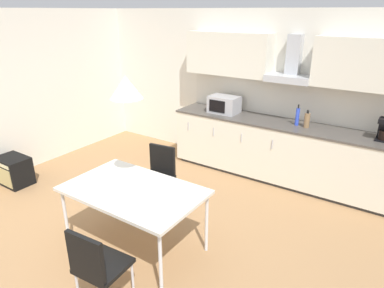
{
  "coord_description": "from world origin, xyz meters",
  "views": [
    {
      "loc": [
        2.51,
        -2.49,
        2.54
      ],
      "look_at": [
        0.32,
        0.77,
        1.0
      ],
      "focal_mm": 32.0,
      "sensor_mm": 36.0,
      "label": 1
    }
  ],
  "objects_px": {
    "microwave": "(224,104)",
    "bottle_brown": "(307,120)",
    "bottle_blue": "(297,116)",
    "chair_far_left": "(159,172)",
    "chair_near_right": "(96,264)",
    "guitar_amp": "(14,171)",
    "dining_table": "(134,193)",
    "pendant_lamp": "(126,87)"
  },
  "relations": [
    {
      "from": "microwave",
      "to": "bottle_brown",
      "type": "xyz_separation_m",
      "value": [
        1.38,
        -0.01,
        -0.03
      ]
    },
    {
      "from": "bottle_blue",
      "to": "chair_far_left",
      "type": "distance_m",
      "value": 2.2
    },
    {
      "from": "bottle_brown",
      "to": "chair_near_right",
      "type": "distance_m",
      "value": 3.51
    },
    {
      "from": "bottle_blue",
      "to": "guitar_amp",
      "type": "height_order",
      "value": "bottle_blue"
    },
    {
      "from": "chair_near_right",
      "to": "bottle_blue",
      "type": "bearing_deg",
      "value": 80.59
    },
    {
      "from": "bottle_brown",
      "to": "bottle_blue",
      "type": "relative_size",
      "value": 0.82
    },
    {
      "from": "dining_table",
      "to": "pendant_lamp",
      "type": "bearing_deg",
      "value": -90.0
    },
    {
      "from": "bottle_blue",
      "to": "guitar_amp",
      "type": "distance_m",
      "value": 4.41
    },
    {
      "from": "bottle_brown",
      "to": "chair_far_left",
      "type": "distance_m",
      "value": 2.27
    },
    {
      "from": "chair_far_left",
      "to": "dining_table",
      "type": "bearing_deg",
      "value": -67.89
    },
    {
      "from": "chair_near_right",
      "to": "pendant_lamp",
      "type": "xyz_separation_m",
      "value": [
        -0.34,
        0.84,
        1.32
      ]
    },
    {
      "from": "bottle_brown",
      "to": "guitar_amp",
      "type": "distance_m",
      "value": 4.51
    },
    {
      "from": "bottle_brown",
      "to": "guitar_amp",
      "type": "bearing_deg",
      "value": -146.5
    },
    {
      "from": "bottle_blue",
      "to": "pendant_lamp",
      "type": "relative_size",
      "value": 0.99
    },
    {
      "from": "bottle_blue",
      "to": "guitar_amp",
      "type": "relative_size",
      "value": 0.61
    },
    {
      "from": "microwave",
      "to": "guitar_amp",
      "type": "bearing_deg",
      "value": -133.36
    },
    {
      "from": "chair_near_right",
      "to": "microwave",
      "type": "bearing_deg",
      "value": 100.97
    },
    {
      "from": "guitar_amp",
      "to": "pendant_lamp",
      "type": "relative_size",
      "value": 1.62
    },
    {
      "from": "bottle_blue",
      "to": "guitar_amp",
      "type": "xyz_separation_m",
      "value": [
        -3.55,
        -2.47,
        -0.85
      ]
    },
    {
      "from": "chair_near_right",
      "to": "guitar_amp",
      "type": "height_order",
      "value": "chair_near_right"
    },
    {
      "from": "bottle_blue",
      "to": "microwave",
      "type": "bearing_deg",
      "value": -179.55
    },
    {
      "from": "bottle_blue",
      "to": "dining_table",
      "type": "relative_size",
      "value": 0.21
    },
    {
      "from": "dining_table",
      "to": "bottle_blue",
      "type": "bearing_deg",
      "value": 70.64
    },
    {
      "from": "bottle_brown",
      "to": "dining_table",
      "type": "height_order",
      "value": "bottle_brown"
    },
    {
      "from": "bottle_blue",
      "to": "bottle_brown",
      "type": "bearing_deg",
      "value": -8.06
    },
    {
      "from": "bottle_brown",
      "to": "pendant_lamp",
      "type": "xyz_separation_m",
      "value": [
        -1.05,
        -2.56,
        0.81
      ]
    },
    {
      "from": "bottle_brown",
      "to": "chair_far_left",
      "type": "xyz_separation_m",
      "value": [
        -1.4,
        -1.71,
        -0.52
      ]
    },
    {
      "from": "dining_table",
      "to": "guitar_amp",
      "type": "distance_m",
      "value": 2.69
    },
    {
      "from": "guitar_amp",
      "to": "bottle_brown",
      "type": "bearing_deg",
      "value": 33.5
    },
    {
      "from": "guitar_amp",
      "to": "bottle_blue",
      "type": "bearing_deg",
      "value": 34.82
    },
    {
      "from": "dining_table",
      "to": "guitar_amp",
      "type": "bearing_deg",
      "value": 177.69
    },
    {
      "from": "microwave",
      "to": "pendant_lamp",
      "type": "height_order",
      "value": "pendant_lamp"
    },
    {
      "from": "bottle_brown",
      "to": "bottle_blue",
      "type": "distance_m",
      "value": 0.15
    },
    {
      "from": "chair_far_left",
      "to": "pendant_lamp",
      "type": "xyz_separation_m",
      "value": [
        0.34,
        -0.84,
        1.32
      ]
    },
    {
      "from": "microwave",
      "to": "bottle_brown",
      "type": "distance_m",
      "value": 1.38
    },
    {
      "from": "bottle_blue",
      "to": "chair_near_right",
      "type": "bearing_deg",
      "value": -99.41
    },
    {
      "from": "dining_table",
      "to": "guitar_amp",
      "type": "height_order",
      "value": "dining_table"
    },
    {
      "from": "bottle_blue",
      "to": "chair_far_left",
      "type": "bearing_deg",
      "value": -125.73
    },
    {
      "from": "chair_far_left",
      "to": "chair_near_right",
      "type": "bearing_deg",
      "value": -67.99
    },
    {
      "from": "dining_table",
      "to": "chair_near_right",
      "type": "distance_m",
      "value": 0.93
    },
    {
      "from": "microwave",
      "to": "pendant_lamp",
      "type": "relative_size",
      "value": 1.5
    },
    {
      "from": "chair_near_right",
      "to": "guitar_amp",
      "type": "xyz_separation_m",
      "value": [
        -2.98,
        0.95,
        -0.31
      ]
    }
  ]
}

